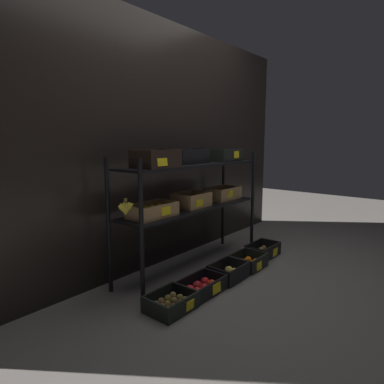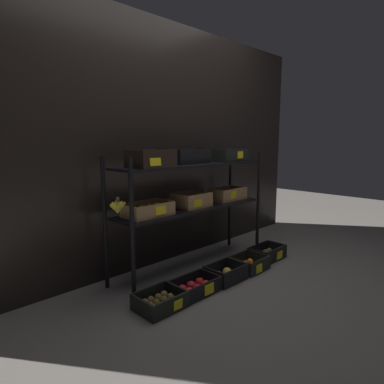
{
  "view_description": "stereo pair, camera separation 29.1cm",
  "coord_description": "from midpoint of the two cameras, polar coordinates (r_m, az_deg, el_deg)",
  "views": [
    {
      "loc": [
        -2.23,
        -1.83,
        1.16
      ],
      "look_at": [
        0.0,
        0.0,
        0.7
      ],
      "focal_mm": 31.0,
      "sensor_mm": 36.0,
      "label": 1
    },
    {
      "loc": [
        -2.03,
        -2.04,
        1.16
      ],
      "look_at": [
        0.0,
        0.0,
        0.7
      ],
      "focal_mm": 31.0,
      "sensor_mm": 36.0,
      "label": 2
    }
  ],
  "objects": [
    {
      "name": "storefront_wall",
      "position": [
        3.15,
        -2.28,
        8.04
      ],
      "size": [
        3.93,
        0.12,
        2.21
      ],
      "primitive_type": "cube",
      "color": "black",
      "rests_on": "ground_plane"
    },
    {
      "name": "display_rack",
      "position": [
        2.89,
        2.65,
        1.24
      ],
      "size": [
        1.66,
        0.4,
        1.09
      ],
      "color": "black",
      "rests_on": "ground_plane"
    },
    {
      "name": "crate_ground_rightmost_kiwi",
      "position": [
        3.41,
        15.23,
        -10.3
      ],
      "size": [
        0.36,
        0.23,
        0.13
      ],
      "color": "black",
      "rests_on": "ground_plane"
    },
    {
      "name": "ground_plane",
      "position": [
        3.1,
        2.76,
        -12.92
      ],
      "size": [
        10.0,
        10.0,
        0.0
      ],
      "primitive_type": "plane",
      "color": "#605B56"
    },
    {
      "name": "crate_ground_apple_red",
      "position": [
        2.62,
        3.76,
        -16.14
      ],
      "size": [
        0.38,
        0.24,
        0.11
      ],
      "color": "black",
      "rests_on": "ground_plane"
    },
    {
      "name": "crate_ground_tangerine",
      "position": [
        3.12,
        12.49,
        -12.12
      ],
      "size": [
        0.3,
        0.26,
        0.12
      ],
      "color": "black",
      "rests_on": "ground_plane"
    },
    {
      "name": "crate_ground_kiwi",
      "position": [
        2.41,
        -1.89,
        -18.51
      ],
      "size": [
        0.32,
        0.27,
        0.12
      ],
      "color": "black",
      "rests_on": "ground_plane"
    },
    {
      "name": "crate_ground_apple_gold",
      "position": [
        2.86,
        8.77,
        -13.89
      ],
      "size": [
        0.32,
        0.23,
        0.13
      ],
      "color": "black",
      "rests_on": "ground_plane"
    }
  ]
}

